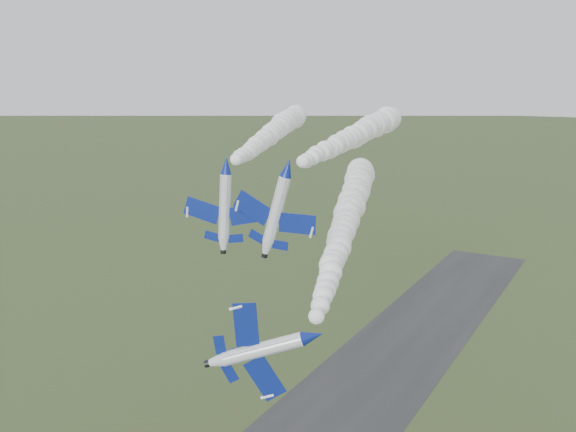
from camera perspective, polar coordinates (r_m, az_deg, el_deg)
name	(u,v)px	position (r m, az deg, el deg)	size (l,w,h in m)	color
jet_lead	(313,337)	(65.43, 2.25, -10.66)	(6.47, 12.47, 10.17)	silver
smoke_trail_jet_lead	(346,221)	(105.28, 5.21, -0.41)	(5.90, 79.66, 5.90)	white
jet_pair_left	(226,165)	(87.44, -5.53, 4.50)	(11.40, 13.16, 3.38)	silver
smoke_trail_jet_pair_left	(274,131)	(124.92, -1.26, 7.53)	(5.22, 70.42, 5.22)	white
jet_pair_right	(287,168)	(82.74, -0.06, 4.31)	(11.41, 13.92, 4.27)	silver
smoke_trail_jet_pair_right	(356,135)	(115.22, 6.03, 7.15)	(5.20, 61.60, 5.20)	white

